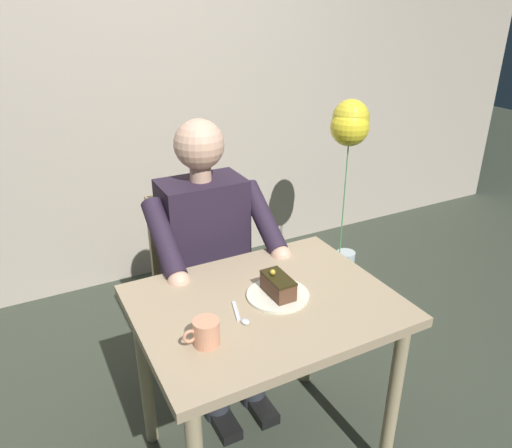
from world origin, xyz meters
The scene contains 9 objects.
cafe_rear_panel centered at (0.00, -1.70, 1.50)m, with size 6.40×0.12×3.00m, color #B4A695.
dining_table centered at (0.00, 0.00, 0.63)m, with size 0.89×0.69×0.74m.
chair centered at (0.00, -0.66, 0.49)m, with size 0.42×0.42×0.89m.
seated_person centered at (0.00, -0.49, 0.65)m, with size 0.53×0.58×1.26m.
dessert_plate centered at (-0.05, -0.01, 0.74)m, with size 0.22×0.22×0.01m, color silver.
cake_slice centered at (-0.05, -0.01, 0.78)m, with size 0.07×0.14×0.09m.
coffee_cup centered at (0.27, 0.12, 0.78)m, with size 0.12×0.08×0.08m.
dessert_spoon centered at (0.12, 0.05, 0.74)m, with size 0.04×0.14×0.01m.
balloon_display centered at (-1.06, -0.93, 0.93)m, with size 0.23×0.23×1.19m.
Camera 1 is at (0.69, 1.24, 1.69)m, focal length 34.15 mm.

